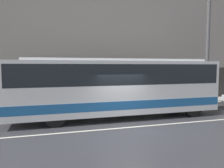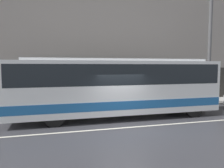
{
  "view_description": "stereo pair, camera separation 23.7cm",
  "coord_description": "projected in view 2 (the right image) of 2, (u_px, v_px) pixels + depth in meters",
  "views": [
    {
      "loc": [
        -3.56,
        -9.57,
        2.92
      ],
      "look_at": [
        -0.13,
        2.13,
        1.92
      ],
      "focal_mm": 35.0,
      "sensor_mm": 36.0,
      "label": 1
    },
    {
      "loc": [
        -3.33,
        -9.64,
        2.92
      ],
      "look_at": [
        -0.13,
        2.13,
        1.92
      ],
      "focal_mm": 35.0,
      "sensor_mm": 36.0,
      "label": 2
    }
  ],
  "objects": [
    {
      "name": "ground_plane",
      "position": [
        126.0,
        128.0,
        10.38
      ],
      "size": [
        60.0,
        60.0,
        0.0
      ],
      "primitive_type": "plane",
      "color": "#333338"
    },
    {
      "name": "sidewalk",
      "position": [
        102.0,
        106.0,
        15.41
      ],
      "size": [
        60.0,
        2.47,
        0.17
      ],
      "color": "#A09E99",
      "rests_on": "ground_plane"
    },
    {
      "name": "building_facade",
      "position": [
        98.0,
        22.0,
        16.23
      ],
      "size": [
        60.0,
        0.35,
        12.87
      ],
      "color": "gray",
      "rests_on": "ground_plane"
    },
    {
      "name": "lane_stripe",
      "position": [
        126.0,
        128.0,
        10.38
      ],
      "size": [
        54.0,
        0.14,
        0.01
      ],
      "color": "beige",
      "rests_on": "ground_plane"
    },
    {
      "name": "transit_bus",
      "position": [
        117.0,
        85.0,
        12.33
      ],
      "size": [
        11.73,
        2.49,
        3.33
      ],
      "color": "white",
      "rests_on": "ground_plane"
    },
    {
      "name": "utility_pole_near",
      "position": [
        209.0,
        52.0,
        16.43
      ],
      "size": [
        0.26,
        0.26,
        7.61
      ],
      "color": "#4C4C4F",
      "rests_on": "sidewalk"
    }
  ]
}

